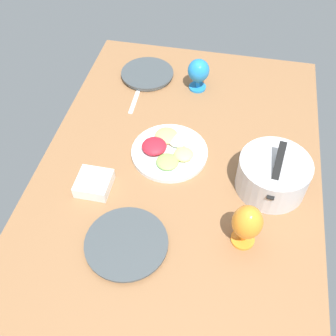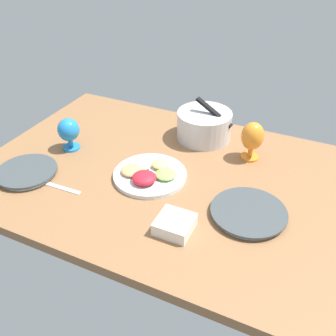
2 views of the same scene
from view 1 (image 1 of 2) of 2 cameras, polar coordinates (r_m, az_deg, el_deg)
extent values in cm
cube|color=#8C603D|center=(148.42, 1.37, -1.29)|extent=(160.00, 104.00, 4.00)
cylinder|color=silver|center=(189.09, -2.97, 13.13)|extent=(22.17, 22.17, 1.46)
cylinder|color=#3E4549|center=(188.40, -2.98, 13.42)|extent=(24.10, 24.10, 0.88)
cylinder|color=silver|center=(130.02, -5.95, -10.82)|extent=(24.64, 24.64, 1.37)
cylinder|color=#3E4549|center=(129.07, -5.99, -10.58)|extent=(26.78, 26.78, 0.82)
cylinder|color=silver|center=(142.86, 14.76, -0.94)|extent=(24.74, 24.74, 12.88)
cylinder|color=white|center=(139.99, 15.07, 0.06)|extent=(22.27, 22.27, 2.32)
cube|color=black|center=(134.44, 15.32, -0.32)|extent=(18.20, 4.44, 10.35)
cylinder|color=silver|center=(152.61, 0.22, 2.27)|extent=(29.25, 29.25, 1.80)
ellipsoid|color=#8CC659|center=(146.65, -0.08, 0.90)|extent=(8.31, 8.31, 2.28)
ellipsoid|color=#F9E072|center=(148.91, 2.25, 1.98)|extent=(7.30, 7.30, 2.78)
ellipsoid|color=beige|center=(154.18, 1.43, 3.97)|extent=(7.61, 7.61, 2.22)
ellipsoid|color=#F2A566|center=(155.74, -0.22, 4.66)|extent=(9.05, 9.05, 2.52)
ellipsoid|color=red|center=(151.08, -1.98, 3.14)|extent=(9.46, 9.46, 3.69)
cylinder|color=#2180CB|center=(182.72, 4.22, 11.47)|extent=(7.66, 7.66, 1.00)
cylinder|color=#2180CB|center=(181.38, 4.26, 12.01)|extent=(2.00, 2.00, 3.37)
ellipsoid|color=#2180CB|center=(177.33, 4.39, 13.73)|extent=(9.45, 9.45, 10.15)
cylinder|color=orange|center=(132.69, 10.62, -9.99)|extent=(7.71, 7.71, 1.00)
cylinder|color=orange|center=(130.71, 10.77, -9.47)|extent=(2.00, 2.00, 3.66)
ellipsoid|color=orange|center=(124.09, 11.29, -7.60)|extent=(9.54, 9.54, 12.14)
cube|color=white|center=(143.47, -10.54, -2.16)|extent=(11.84, 11.84, 4.62)
cube|color=#F9E072|center=(142.33, -10.63, -1.79)|extent=(9.71, 9.71, 1.48)
cube|color=silver|center=(176.51, -4.74, 9.73)|extent=(18.04, 2.25, 0.60)
camera|label=2|loc=(1.37, -62.44, 15.27)|focal=40.80mm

